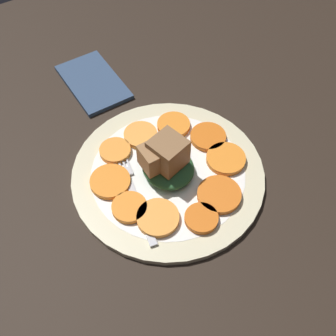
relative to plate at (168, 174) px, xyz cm
name	(u,v)px	position (x,y,z in cm)	size (l,w,h in cm)	color
table_slab	(168,179)	(0.00, 0.00, -1.52)	(120.00, 120.00, 2.00)	black
plate	(168,174)	(0.00, 0.00, 0.00)	(30.16, 30.16, 1.05)	beige
carrot_slice_0	(226,159)	(3.00, 8.96, 1.00)	(6.26, 6.26, 0.84)	orange
carrot_slice_1	(208,137)	(-2.22, 9.22, 1.00)	(5.88, 5.88, 0.84)	orange
carrot_slice_2	(174,125)	(-7.43, 5.80, 1.00)	(5.56, 5.56, 0.84)	orange
carrot_slice_3	(142,134)	(-8.51, 0.36, 1.00)	(5.55, 5.55, 0.84)	#F9963A
carrot_slice_4	(115,151)	(-7.83, -5.12, 1.00)	(5.05, 5.05, 0.84)	orange
carrot_slice_5	(110,181)	(-2.91, -8.57, 1.00)	(6.21, 6.21, 0.84)	orange
carrot_slice_6	(129,207)	(2.65, -8.34, 1.00)	(5.22, 5.22, 0.84)	orange
carrot_slice_7	(158,218)	(6.34, -5.72, 1.00)	(6.20, 6.20, 0.84)	#F99539
carrot_slice_8	(201,218)	(9.75, -0.50, 1.00)	(4.91, 4.91, 0.84)	orange
carrot_slice_9	(219,195)	(7.87, 4.05, 1.00)	(6.60, 6.60, 0.84)	orange
center_pile	(165,161)	(-0.01, -0.44, 3.62)	(8.69, 7.84, 7.22)	#2D6033
fork	(132,189)	(-0.09, -6.45, 0.78)	(18.97, 5.41, 0.40)	silver
napkin	(93,82)	(-25.40, -0.52, -0.12)	(15.06, 9.04, 0.80)	#334766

